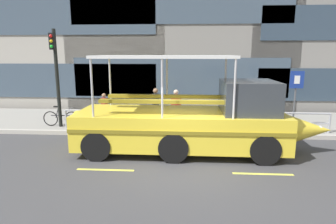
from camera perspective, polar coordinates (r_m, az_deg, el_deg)
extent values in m
plane|color=#3D3D3F|center=(9.55, 3.01, -10.19)|extent=(120.00, 120.00, 0.00)
cube|color=gray|center=(14.88, 3.32, -1.87)|extent=(32.00, 4.80, 0.18)
cube|color=#B2ADA3|center=(12.47, 3.22, -4.52)|extent=(32.00, 0.18, 0.18)
cube|color=#DBD64C|center=(9.25, -12.39, -11.19)|extent=(1.80, 0.12, 0.01)
cube|color=#DBD64C|center=(9.20, 18.38, -11.65)|extent=(1.80, 0.12, 0.01)
cube|color=#3D4C5B|center=(19.12, -21.40, 5.83)|extent=(12.47, 0.06, 2.09)
cube|color=#3D4C5B|center=(19.17, -22.26, 17.18)|extent=(12.47, 0.06, 2.09)
cube|color=#3D4C5B|center=(17.31, 2.33, 6.87)|extent=(12.90, 0.06, 2.34)
cube|color=#3D4C5B|center=(17.49, 2.46, 20.94)|extent=(12.90, 0.06, 2.34)
cylinder|color=#9EA0A8|center=(12.58, 5.22, 0.00)|extent=(11.58, 0.07, 0.07)
cylinder|color=#9EA0A8|center=(12.67, 5.18, -1.88)|extent=(11.58, 0.06, 0.06)
cylinder|color=#9EA0A8|center=(13.79, -19.64, -1.41)|extent=(0.09, 0.09, 0.85)
cylinder|color=#9EA0A8|center=(13.15, -11.89, -1.59)|extent=(0.09, 0.09, 0.85)
cylinder|color=#9EA0A8|center=(12.77, -3.51, -1.75)|extent=(0.09, 0.09, 0.85)
cylinder|color=#9EA0A8|center=(12.67, 5.18, -1.88)|extent=(0.09, 0.09, 0.85)
cylinder|color=#9EA0A8|center=(12.87, 13.81, -1.97)|extent=(0.09, 0.09, 0.85)
cylinder|color=#9EA0A8|center=(13.35, 22.00, -2.00)|extent=(0.09, 0.09, 0.85)
cylinder|color=#9EA0A8|center=(14.07, 29.48, -2.00)|extent=(0.09, 0.09, 0.85)
cylinder|color=black|center=(14.04, -21.20, 6.12)|extent=(0.16, 0.16, 4.44)
cube|color=black|center=(13.82, -22.06, 12.93)|extent=(0.24, 0.20, 0.72)
sphere|color=red|center=(13.73, -22.34, 13.84)|extent=(0.14, 0.14, 0.14)
sphere|color=gold|center=(13.72, -22.26, 12.93)|extent=(0.14, 0.14, 0.14)
sphere|color=green|center=(13.72, -22.19, 12.01)|extent=(0.14, 0.14, 0.14)
cylinder|color=#4C4F54|center=(14.09, 23.93, 2.12)|extent=(0.08, 0.08, 2.58)
cube|color=navy|center=(13.94, 24.32, 5.90)|extent=(0.60, 0.04, 0.76)
cube|color=white|center=(13.92, 24.34, 5.89)|extent=(0.24, 0.01, 0.36)
torus|color=black|center=(14.16, -18.57, -1.32)|extent=(0.70, 0.04, 0.70)
torus|color=black|center=(14.59, -22.35, -1.22)|extent=(0.70, 0.04, 0.70)
cylinder|color=black|center=(14.34, -20.53, -0.65)|extent=(0.95, 0.04, 0.04)
cylinder|color=black|center=(14.38, -21.23, -0.10)|extent=(0.19, 0.04, 0.51)
cube|color=black|center=(14.35, -21.45, 1.00)|extent=(0.20, 0.08, 0.06)
cylinder|color=#A5A5AA|center=(14.08, -18.85, 0.66)|extent=(0.03, 0.46, 0.03)
cube|color=yellow|center=(10.46, 2.41, -3.14)|extent=(7.37, 2.52, 1.22)
cone|color=yellow|center=(11.30, 25.98, -3.21)|extent=(1.66, 1.16, 1.16)
cylinder|color=yellow|center=(11.16, -16.88, -2.70)|extent=(0.37, 1.16, 1.16)
cube|color=olive|center=(9.18, 2.22, -4.24)|extent=(7.37, 0.04, 0.12)
sphere|color=white|center=(11.45, 27.92, -2.95)|extent=(0.22, 0.22, 0.22)
cube|color=#33383D|center=(10.45, 15.73, 2.96)|extent=(1.84, 2.12, 1.11)
cube|color=silver|center=(10.15, -0.65, 10.94)|extent=(4.79, 2.32, 0.10)
cylinder|color=#B2B2B7|center=(11.38, 11.36, 5.78)|extent=(0.07, 0.07, 1.88)
cylinder|color=#B2B2B7|center=(9.19, 13.14, 4.39)|extent=(0.07, 0.07, 1.88)
cylinder|color=#B2B2B7|center=(11.30, -0.21, 5.97)|extent=(0.07, 0.07, 1.88)
cylinder|color=#B2B2B7|center=(9.11, -1.17, 4.62)|extent=(0.07, 0.07, 1.88)
cylinder|color=#B2B2B7|center=(11.68, -11.47, 5.92)|extent=(0.07, 0.07, 1.88)
cylinder|color=#B2B2B7|center=(9.57, -14.92, 4.57)|extent=(0.07, 0.07, 1.88)
cube|color=olive|center=(10.86, -0.39, 3.13)|extent=(4.41, 0.28, 0.12)
cube|color=olive|center=(9.67, -0.91, 2.09)|extent=(4.41, 0.28, 0.12)
cylinder|color=black|center=(11.95, 15.93, -3.63)|extent=(1.00, 0.28, 1.00)
cylinder|color=black|center=(9.79, 18.74, -7.15)|extent=(1.00, 0.28, 1.00)
cylinder|color=black|center=(11.68, 1.63, -3.52)|extent=(1.00, 0.28, 1.00)
cylinder|color=black|center=(9.46, 1.09, -7.17)|extent=(1.00, 0.28, 1.00)
cylinder|color=black|center=(12.05, -10.74, -3.25)|extent=(1.00, 0.28, 1.00)
cylinder|color=black|center=(9.92, -14.08, -6.64)|extent=(1.00, 0.28, 1.00)
cylinder|color=#1E2338|center=(14.29, 15.11, -0.79)|extent=(0.10, 0.10, 0.81)
cylinder|color=#1E2338|center=(14.34, 15.72, -0.78)|extent=(0.10, 0.10, 0.81)
cube|color=navy|center=(14.19, 15.56, 1.93)|extent=(0.32, 0.20, 0.57)
cylinder|color=navy|center=(14.14, 14.78, 1.82)|extent=(0.07, 0.07, 0.51)
cylinder|color=navy|center=(14.25, 16.33, 1.81)|extent=(0.07, 0.07, 0.51)
sphere|color=tan|center=(14.13, 15.65, 3.61)|extent=(0.22, 0.22, 0.22)
cylinder|color=#47423D|center=(13.66, 1.24, -0.85)|extent=(0.11, 0.11, 0.85)
cylinder|color=#47423D|center=(13.62, 1.92, -0.90)|extent=(0.11, 0.11, 0.85)
cube|color=maroon|center=(13.50, 1.60, 2.14)|extent=(0.35, 0.26, 0.60)
cylinder|color=maroon|center=(13.57, 0.74, 2.05)|extent=(0.07, 0.07, 0.54)
cylinder|color=maroon|center=(13.45, 2.46, 1.96)|extent=(0.07, 0.07, 0.54)
sphere|color=beige|center=(13.44, 1.61, 3.99)|extent=(0.23, 0.23, 0.23)
cylinder|color=black|center=(13.98, -2.26, -0.54)|extent=(0.11, 0.11, 0.86)
cylinder|color=black|center=(13.84, -2.65, -0.67)|extent=(0.11, 0.11, 0.86)
cube|color=#38383D|center=(13.77, -2.48, 2.40)|extent=(0.32, 0.38, 0.61)
cylinder|color=#38383D|center=(13.95, -1.99, 2.39)|extent=(0.08, 0.08, 0.55)
cylinder|color=#38383D|center=(13.60, -2.98, 2.15)|extent=(0.08, 0.08, 0.55)
sphere|color=#936B4C|center=(13.71, -2.50, 4.25)|extent=(0.24, 0.24, 0.24)
cylinder|color=#47423D|center=(14.18, -12.27, -0.87)|extent=(0.09, 0.09, 0.75)
cylinder|color=#47423D|center=(14.28, -12.69, -0.80)|extent=(0.09, 0.09, 0.75)
cube|color=maroon|center=(14.11, -12.60, 1.69)|extent=(0.32, 0.28, 0.53)
cylinder|color=maroon|center=(13.99, -12.05, 1.52)|extent=(0.06, 0.06, 0.48)
cylinder|color=maroon|center=(14.25, -13.12, 1.65)|extent=(0.06, 0.06, 0.48)
sphere|color=#936B4C|center=(14.05, -12.66, 3.25)|extent=(0.21, 0.21, 0.21)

